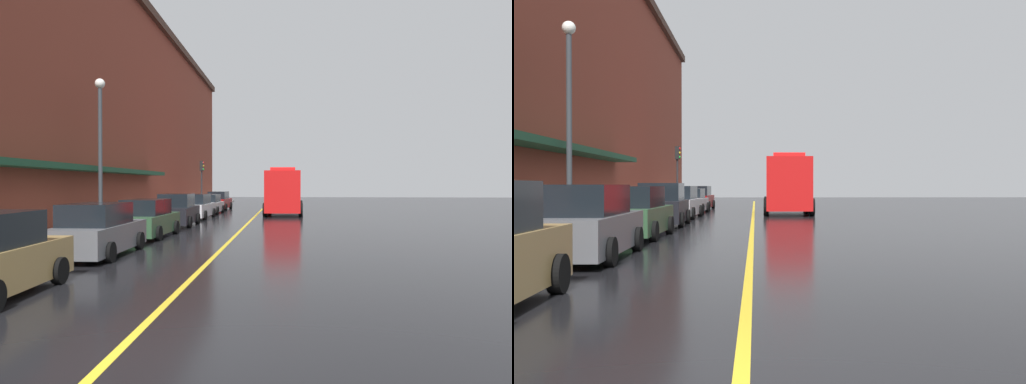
% 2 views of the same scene
% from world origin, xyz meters
% --- Properties ---
extents(ground_plane, '(112.00, 112.00, 0.00)m').
position_xyz_m(ground_plane, '(0.00, 25.00, 0.00)').
color(ground_plane, black).
extents(sidewalk_left, '(2.40, 70.00, 0.15)m').
position_xyz_m(sidewalk_left, '(-6.20, 25.00, 0.07)').
color(sidewalk_left, '#9E9B93').
rests_on(sidewalk_left, ground).
extents(lane_center_stripe, '(0.16, 70.00, 0.01)m').
position_xyz_m(lane_center_stripe, '(0.00, 25.00, 0.00)').
color(lane_center_stripe, gold).
rests_on(lane_center_stripe, ground).
extents(brick_building_left, '(14.02, 64.00, 14.90)m').
position_xyz_m(brick_building_left, '(-13.82, 24.00, 7.46)').
color(brick_building_left, brown).
rests_on(brick_building_left, ground).
extents(parked_car_1, '(2.07, 4.86, 1.75)m').
position_xyz_m(parked_car_1, '(-3.89, 9.27, 0.82)').
color(parked_car_1, '#595B60').
rests_on(parked_car_1, ground).
extents(parked_car_2, '(2.12, 4.63, 1.71)m').
position_xyz_m(parked_car_2, '(-3.86, 14.85, 0.80)').
color(parked_car_2, '#2D5133').
rests_on(parked_car_2, ground).
extents(parked_car_3, '(2.13, 4.25, 1.83)m').
position_xyz_m(parked_car_3, '(-3.85, 20.67, 0.85)').
color(parked_car_3, black).
rests_on(parked_car_3, ground).
extents(parked_car_4, '(2.12, 4.91, 1.70)m').
position_xyz_m(parked_car_4, '(-3.88, 26.62, 0.80)').
color(parked_car_4, silver).
rests_on(parked_car_4, ground).
extents(parked_car_5, '(2.22, 4.22, 1.54)m').
position_xyz_m(parked_car_5, '(-3.95, 32.02, 0.73)').
color(parked_car_5, silver).
rests_on(parked_car_5, ground).
extents(parked_car_6, '(2.09, 4.75, 1.69)m').
position_xyz_m(parked_car_6, '(-3.95, 37.98, 0.79)').
color(parked_car_6, maroon).
rests_on(parked_car_6, ground).
extents(fire_truck, '(3.06, 8.16, 3.59)m').
position_xyz_m(fire_truck, '(2.12, 31.68, 1.71)').
color(fire_truck, red).
rests_on(fire_truck, ground).
extents(parking_meter_0, '(0.14, 0.18, 1.33)m').
position_xyz_m(parking_meter_0, '(-5.35, 14.80, 1.06)').
color(parking_meter_0, '#4C4C51').
rests_on(parking_meter_0, sidewalk_left).
extents(parking_meter_1, '(0.14, 0.18, 1.33)m').
position_xyz_m(parking_meter_1, '(-5.35, 24.04, 1.06)').
color(parking_meter_1, '#4C4C51').
rests_on(parking_meter_1, sidewalk_left).
extents(parking_meter_2, '(0.14, 0.18, 1.33)m').
position_xyz_m(parking_meter_2, '(-5.35, 33.89, 1.06)').
color(parking_meter_2, '#4C4C51').
rests_on(parking_meter_2, sidewalk_left).
extents(street_lamp_left, '(0.44, 0.44, 6.94)m').
position_xyz_m(street_lamp_left, '(-5.95, 14.68, 4.40)').
color(street_lamp_left, '#33383D').
rests_on(street_lamp_left, sidewalk_left).
extents(traffic_light_near, '(0.38, 0.36, 4.30)m').
position_xyz_m(traffic_light_near, '(-5.29, 36.51, 3.16)').
color(traffic_light_near, '#232326').
rests_on(traffic_light_near, sidewalk_left).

